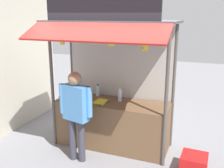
{
  "coord_description": "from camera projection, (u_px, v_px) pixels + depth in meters",
  "views": [
    {
      "loc": [
        1.69,
        -4.35,
        2.48
      ],
      "look_at": [
        0.0,
        0.0,
        1.24
      ],
      "focal_mm": 42.24,
      "sensor_mm": 36.0,
      "label": 1
    }
  ],
  "objects": [
    {
      "name": "plastic_crate",
      "position": [
        194.0,
        163.0,
        4.26
      ],
      "size": [
        0.43,
        0.43,
        0.29
      ],
      "primitive_type": "cube",
      "rotation": [
        0.0,
        0.0,
        -0.04
      ],
      "color": "red",
      "rests_on": "ground"
    },
    {
      "name": "ground_plane",
      "position": [
        112.0,
        145.0,
        5.15
      ],
      "size": [
        20.0,
        20.0,
        0.0
      ],
      "primitive_type": "plane",
      "color": "gray"
    },
    {
      "name": "water_bottle_left",
      "position": [
        120.0,
        95.0,
        4.94
      ],
      "size": [
        0.07,
        0.07,
        0.24
      ],
      "color": "silver",
      "rests_on": "stall_counter"
    },
    {
      "name": "water_bottle_back_left",
      "position": [
        98.0,
        90.0,
        5.28
      ],
      "size": [
        0.07,
        0.07,
        0.24
      ],
      "color": "silver",
      "rests_on": "stall_counter"
    },
    {
      "name": "banana_bunch_leftmost",
      "position": [
        145.0,
        46.0,
        3.97
      ],
      "size": [
        0.1,
        0.1,
        0.32
      ],
      "color": "#332D23"
    },
    {
      "name": "magazine_stack_front_left",
      "position": [
        67.0,
        96.0,
        5.12
      ],
      "size": [
        0.23,
        0.25,
        0.09
      ],
      "color": "white",
      "rests_on": "stall_counter"
    },
    {
      "name": "neighbour_wall",
      "position": [
        18.0,
        58.0,
        5.84
      ],
      "size": [
        0.2,
        2.4,
        3.09
      ],
      "primitive_type": "cube",
      "color": "beige",
      "rests_on": "ground"
    },
    {
      "name": "stall_structure",
      "position": [
        113.0,
        62.0,
        4.79
      ],
      "size": [
        2.31,
        1.49,
        2.73
      ],
      "color": "#4C4742",
      "rests_on": "ground"
    },
    {
      "name": "vendor_person",
      "position": [
        76.0,
        109.0,
        4.39
      ],
      "size": [
        0.6,
        0.29,
        1.58
      ],
      "rotation": [
        0.0,
        0.0,
        2.91
      ],
      "color": "#383842",
      "rests_on": "ground"
    },
    {
      "name": "banana_bunch_inner_right",
      "position": [
        62.0,
        41.0,
        4.47
      ],
      "size": [
        0.09,
        0.09,
        0.28
      ],
      "color": "#332D23"
    },
    {
      "name": "banana_bunch_inner_left",
      "position": [
        111.0,
        41.0,
        4.15
      ],
      "size": [
        0.11,
        0.11,
        0.27
      ],
      "color": "#332D23"
    },
    {
      "name": "stall_counter",
      "position": [
        112.0,
        124.0,
        5.03
      ],
      "size": [
        2.11,
        0.7,
        0.89
      ],
      "primitive_type": "cube",
      "color": "brown",
      "rests_on": "ground"
    },
    {
      "name": "magazine_stack_far_left",
      "position": [
        100.0,
        102.0,
        4.85
      ],
      "size": [
        0.22,
        0.31,
        0.04
      ],
      "color": "orange",
      "rests_on": "stall_counter"
    },
    {
      "name": "water_bottle_front_right",
      "position": [
        77.0,
        89.0,
        5.32
      ],
      "size": [
        0.07,
        0.07,
        0.26
      ],
      "color": "silver",
      "rests_on": "stall_counter"
    }
  ]
}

